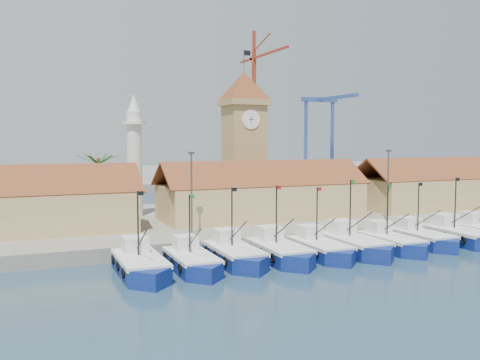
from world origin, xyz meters
name	(u,v)px	position (x,y,z in m)	size (l,w,h in m)	color
ground	(347,262)	(0.00, 0.00, 0.00)	(400.00, 400.00, 0.00)	#1C344D
quay	(249,219)	(0.00, 24.00, 0.75)	(140.00, 32.00, 1.50)	gray
terminal	(131,176)	(0.00, 110.00, 1.00)	(240.00, 80.00, 2.00)	gray
boat_0	(141,267)	(-19.64, 2.27, 0.81)	(3.76, 10.29, 7.79)	navy
boat_1	(193,263)	(-14.94, 2.21, 0.75)	(3.50, 9.60, 7.26)	navy
boat_2	(236,256)	(-10.40, 3.13, 0.80)	(3.71, 10.17, 7.70)	navy
boat_3	(280,253)	(-5.86, 2.67, 0.80)	(3.75, 10.28, 7.77)	navy
boat_4	(321,250)	(-1.31, 2.62, 0.77)	(3.59, 9.83, 7.44)	navy
boat_5	(355,246)	(2.78, 2.67, 0.84)	(3.91, 10.70, 8.09)	navy
boat_6	(392,243)	(7.44, 2.60, 0.76)	(3.56, 9.74, 7.37)	navy
boat_7	(423,239)	(12.12, 3.21, 0.77)	(3.58, 9.82, 7.43)	navy
boat_8	(461,237)	(16.94, 2.59, 0.82)	(3.82, 10.47, 7.93)	navy
hall_center	(261,199)	(0.00, 20.00, 3.99)	(27.04, 10.13, 7.61)	tan
hall_right	(451,190)	(32.00, 20.00, 3.99)	(31.20, 10.13, 7.61)	tan
clock_tower	(244,138)	(0.00, 26.00, 11.96)	(5.80, 5.80, 22.70)	#A78756
minaret	(135,155)	(-15.00, 28.00, 9.73)	(3.00, 3.00, 16.30)	silver
palm_tree	(99,183)	(-20.00, 26.00, 6.25)	(5.60, 5.03, 8.39)	brown
lamp_posts	(294,185)	(0.50, 12.00, 6.48)	(80.70, 0.25, 9.03)	#3F3F44
crane_red_right	(256,94)	(36.27, 103.67, 25.16)	(1.00, 32.12, 41.81)	maroon
gantry	(325,113)	(62.00, 106.65, 20.04)	(13.00, 22.00, 23.20)	#314A96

